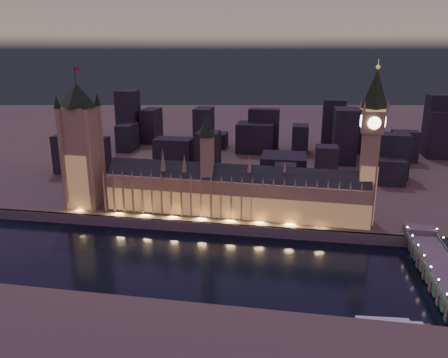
% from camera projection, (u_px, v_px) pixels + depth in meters
% --- Properties ---
extents(ground_plane, '(2000.00, 2000.00, 0.00)m').
position_uv_depth(ground_plane, '(202.00, 258.00, 283.11)').
color(ground_plane, black).
rests_on(ground_plane, ground).
extents(north_bank, '(2000.00, 960.00, 8.00)m').
position_uv_depth(north_bank, '(266.00, 124.00, 773.22)').
color(north_bank, '#41363B').
rests_on(north_bank, ground).
extents(embankment_wall, '(2000.00, 2.50, 8.00)m').
position_uv_depth(embankment_wall, '(214.00, 228.00, 320.70)').
color(embankment_wall, '#4F4344').
rests_on(embankment_wall, ground).
extents(palace_of_westminster, '(202.00, 29.07, 78.00)m').
position_uv_depth(palace_of_westminster, '(232.00, 191.00, 332.28)').
color(palace_of_westminster, '#9C795D').
rests_on(palace_of_westminster, north_bank).
extents(victoria_tower, '(31.68, 31.68, 109.93)m').
position_uv_depth(victoria_tower, '(81.00, 140.00, 341.79)').
color(victoria_tower, '#9C795D').
rests_on(victoria_tower, north_bank).
extents(elizabeth_tower, '(18.00, 18.00, 115.99)m').
position_uv_depth(elizabeth_tower, '(371.00, 135.00, 303.30)').
color(elizabeth_tower, '#9C795D').
rests_on(elizabeth_tower, north_bank).
extents(westminster_bridge, '(19.74, 113.00, 15.90)m').
position_uv_depth(westminster_bridge, '(439.00, 271.00, 254.86)').
color(westminster_bridge, '#4F4344').
rests_on(westminster_bridge, ground).
extents(river_boat, '(48.73, 14.88, 4.50)m').
position_uv_depth(river_boat, '(383.00, 326.00, 211.14)').
color(river_boat, '#4F4344').
rests_on(river_boat, ground).
extents(city_backdrop, '(456.28, 215.63, 71.93)m').
position_uv_depth(city_backdrop, '(281.00, 140.00, 501.81)').
color(city_backdrop, black).
rests_on(city_backdrop, north_bank).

